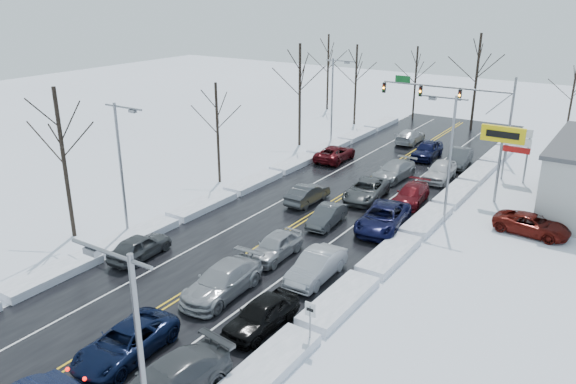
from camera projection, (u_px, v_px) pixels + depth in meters
The scene contains 39 objects.
ground at pixel (265, 244), 36.53m from camera, with size 160.00×160.00×0.00m, color white.
road_surface at pixel (283, 233), 38.10m from camera, with size 14.00×84.00×0.01m, color black.
snow_bank_left at pixel (198, 210), 42.01m from camera, with size 1.85×72.00×0.50m, color white.
snow_bank_right at pixel (386, 261), 34.19m from camera, with size 1.85×72.00×0.50m, color white.
traffic_signal_mast at pixel (459, 99), 54.89m from camera, with size 13.28×0.39×8.00m.
tires_plus_sign at pixel (502, 140), 42.00m from camera, with size 3.20×0.34×6.00m.
used_vehicles_sign at pixel (517, 144), 47.29m from camera, with size 2.20×0.22×4.65m.
speed_limit_sign at pixel (310, 317), 25.46m from camera, with size 0.55×0.09×2.35m.
streetlight_se at pixel (137, 367), 16.29m from camera, with size 3.20×0.25×9.00m.
streetlight_ne at pixel (448, 149), 38.31m from camera, with size 3.20×0.25×9.00m.
streetlight_sw at pixel (122, 160), 35.84m from camera, with size 3.20×0.25×9.00m.
streetlight_nw at pixel (334, 95), 57.86m from camera, with size 3.20×0.25×9.00m.
tree_left_b at pixel (60, 135), 35.34m from camera, with size 4.00×4.00×10.00m.
tree_left_c at pixel (217, 114), 46.20m from camera, with size 3.40×3.40×8.50m.
tree_left_d at pixel (300, 75), 57.09m from camera, with size 4.20×4.20×10.50m.
tree_left_e at pixel (356, 69), 66.56m from camera, with size 3.80×3.80×9.50m.
tree_far_a at pixel (328, 57), 74.86m from camera, with size 4.00×4.00×10.00m.
tree_far_b at pixel (416, 68), 69.71m from camera, with size 3.60×3.60×9.00m.
tree_far_c at pixel (478, 63), 63.54m from camera, with size 4.40×4.40×11.00m.
tree_far_d at pixel (574, 85), 60.17m from camera, with size 3.40×3.40×8.50m.
queued_car_2 at pixel (127, 356), 25.35m from camera, with size 2.42×5.26×1.46m, color black.
queued_car_3 at pixel (223, 294), 30.50m from camera, with size 2.28×5.61×1.63m, color #95989D.
queued_car_4 at pixel (275, 257), 34.73m from camera, with size 1.81×4.51×1.54m, color #9EA1A6.
queued_car_5 at pixel (327, 225), 39.46m from camera, with size 1.44×4.14×1.36m, color #393B3D.
queued_car_6 at pixel (366, 199), 44.29m from camera, with size 2.51×5.45×1.51m, color #404346.
queued_car_7 at pixel (393, 179), 48.90m from camera, with size 2.15×5.29×1.53m, color gray.
queued_car_8 at pixel (427, 158), 54.92m from camera, with size 2.02×5.01×1.71m, color black.
queued_car_12 at pixel (262, 328), 27.46m from camera, with size 1.83×4.56×1.55m, color black.
queued_car_13 at pixel (316, 278), 32.15m from camera, with size 1.68×4.83×1.59m, color #9C9EA4.
queued_car_14 at pixel (382, 229), 38.81m from camera, with size 2.74×5.95×1.65m, color black.
queued_car_15 at pixel (410, 203), 43.47m from camera, with size 2.00×4.91×1.42m, color #540B11.
queued_car_16 at pixel (439, 180), 48.68m from camera, with size 1.98×4.92×1.68m, color silver.
queued_car_17 at pixel (458, 166), 52.54m from camera, with size 1.73×4.95×1.63m, color #404345.
oncoming_car_0 at pixel (307, 203), 43.53m from camera, with size 1.55×4.45×1.47m, color #393B3E.
oncoming_car_1 at pixel (335, 161), 54.19m from camera, with size 2.45×5.30×1.47m, color #4B0A0E.
oncoming_car_2 at pixel (409, 143), 60.38m from camera, with size 2.06×5.07×1.47m, color #A9ABB1.
oncoming_car_3 at pixel (141, 257), 34.70m from camera, with size 1.77×4.39×1.50m, color #3C3F41.
parked_car_0 at pixel (530, 234), 37.99m from camera, with size 2.27×4.93×1.37m, color #4F0F0A.
parked_car_2 at pixel (572, 190), 46.35m from camera, with size 1.75×4.35×1.48m, color black.
Camera 1 is at (19.40, -26.95, 15.65)m, focal length 35.00 mm.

